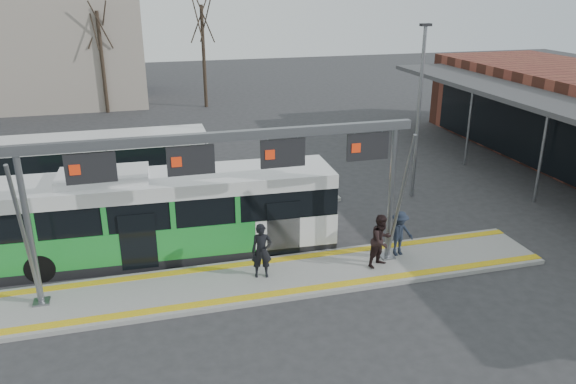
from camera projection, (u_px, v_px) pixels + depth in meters
name	position (u px, v px, depth m)	size (l,w,h in m)	color
ground	(243.00, 284.00, 19.33)	(120.00, 120.00, 0.00)	#2D2D30
platform_main	(243.00, 282.00, 19.30)	(22.00, 3.00, 0.15)	gray
platform_second	(123.00, 209.00, 25.54)	(20.00, 3.00, 0.15)	gray
tactile_main	(243.00, 280.00, 19.27)	(22.00, 2.65, 0.02)	yellow
tactile_second	(123.00, 199.00, 26.55)	(20.00, 0.35, 0.02)	yellow
gantry	(228.00, 164.00, 17.97)	(13.00, 1.68, 5.20)	slate
hero_bus	(166.00, 215.00, 20.98)	(12.65, 3.18, 3.45)	black
bg_bus_green	(92.00, 164.00, 27.55)	(11.20, 2.41, 2.80)	black
passenger_a	(262.00, 251.00, 19.22)	(0.71, 0.47, 1.94)	black
passenger_b	(381.00, 241.00, 19.96)	(0.95, 0.74, 1.96)	black
passenger_c	(399.00, 233.00, 20.82)	(1.12, 0.64, 1.73)	#1B2331
tree_left	(98.00, 26.00, 42.63)	(1.40, 1.40, 8.82)	#382B21
tree_mid	(202.00, 20.00, 44.60)	(1.40, 1.40, 9.23)	#382B21
lamp_east	(419.00, 109.00, 25.81)	(0.50, 0.25, 8.08)	slate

